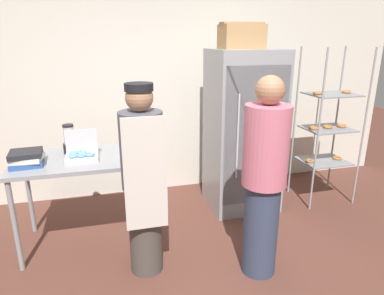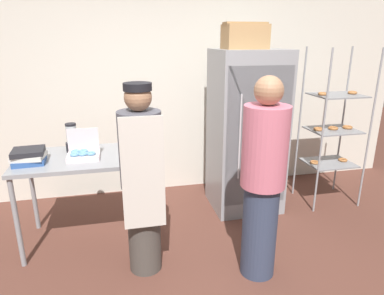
{
  "view_description": "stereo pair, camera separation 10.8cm",
  "coord_description": "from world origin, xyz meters",
  "px_view_note": "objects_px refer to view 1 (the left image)",
  "views": [
    {
      "loc": [
        -0.73,
        -2.01,
        1.93
      ],
      "look_at": [
        0.0,
        0.75,
        1.01
      ],
      "focal_mm": 32.0,
      "sensor_mm": 36.0,
      "label": 1
    },
    {
      "loc": [
        -0.63,
        -2.04,
        1.93
      ],
      "look_at": [
        0.0,
        0.75,
        1.01
      ],
      "focal_mm": 32.0,
      "sensor_mm": 36.0,
      "label": 2
    }
  ],
  "objects_px": {
    "refrigerator": "(243,132)",
    "cardboard_storage_box": "(242,36)",
    "person_baker": "(143,180)",
    "donut_box": "(82,155)",
    "baking_rack": "(328,128)",
    "binder_stack": "(26,158)",
    "person_customer": "(264,179)",
    "blender_pitcher": "(69,141)"
  },
  "relations": [
    {
      "from": "baking_rack",
      "to": "blender_pitcher",
      "type": "xyz_separation_m",
      "value": [
        -2.9,
        -0.09,
        0.09
      ]
    },
    {
      "from": "baking_rack",
      "to": "cardboard_storage_box",
      "type": "distance_m",
      "value": 1.53
    },
    {
      "from": "blender_pitcher",
      "to": "person_customer",
      "type": "distance_m",
      "value": 1.84
    },
    {
      "from": "baking_rack",
      "to": "donut_box",
      "type": "distance_m",
      "value": 2.8
    },
    {
      "from": "donut_box",
      "to": "person_customer",
      "type": "distance_m",
      "value": 1.61
    },
    {
      "from": "person_baker",
      "to": "person_customer",
      "type": "xyz_separation_m",
      "value": [
        0.93,
        -0.26,
        0.01
      ]
    },
    {
      "from": "binder_stack",
      "to": "person_baker",
      "type": "xyz_separation_m",
      "value": [
        0.94,
        -0.5,
        -0.1
      ]
    },
    {
      "from": "baking_rack",
      "to": "donut_box",
      "type": "bearing_deg",
      "value": -173.21
    },
    {
      "from": "baking_rack",
      "to": "person_customer",
      "type": "bearing_deg",
      "value": -141.02
    },
    {
      "from": "refrigerator",
      "to": "blender_pitcher",
      "type": "distance_m",
      "value": 1.87
    },
    {
      "from": "refrigerator",
      "to": "cardboard_storage_box",
      "type": "relative_size",
      "value": 4.07
    },
    {
      "from": "blender_pitcher",
      "to": "cardboard_storage_box",
      "type": "relative_size",
      "value": 0.63
    },
    {
      "from": "donut_box",
      "to": "binder_stack",
      "type": "height_order",
      "value": "donut_box"
    },
    {
      "from": "blender_pitcher",
      "to": "binder_stack",
      "type": "bearing_deg",
      "value": -142.78
    },
    {
      "from": "person_baker",
      "to": "cardboard_storage_box",
      "type": "bearing_deg",
      "value": 37.6
    },
    {
      "from": "blender_pitcher",
      "to": "person_baker",
      "type": "distance_m",
      "value": 0.98
    },
    {
      "from": "person_customer",
      "to": "refrigerator",
      "type": "bearing_deg",
      "value": 74.63
    },
    {
      "from": "donut_box",
      "to": "baking_rack",
      "type": "bearing_deg",
      "value": 6.79
    },
    {
      "from": "refrigerator",
      "to": "baking_rack",
      "type": "height_order",
      "value": "baking_rack"
    },
    {
      "from": "person_customer",
      "to": "donut_box",
      "type": "bearing_deg",
      "value": 151.17
    },
    {
      "from": "person_baker",
      "to": "baking_rack",
      "type": "bearing_deg",
      "value": 20.19
    },
    {
      "from": "baking_rack",
      "to": "cardboard_storage_box",
      "type": "relative_size",
      "value": 4.12
    },
    {
      "from": "donut_box",
      "to": "person_customer",
      "type": "height_order",
      "value": "person_customer"
    },
    {
      "from": "person_baker",
      "to": "person_customer",
      "type": "relative_size",
      "value": 0.96
    },
    {
      "from": "refrigerator",
      "to": "baking_rack",
      "type": "xyz_separation_m",
      "value": [
        1.04,
        -0.09,
        -0.0
      ]
    },
    {
      "from": "blender_pitcher",
      "to": "person_baker",
      "type": "xyz_separation_m",
      "value": [
        0.6,
        -0.76,
        -0.16
      ]
    },
    {
      "from": "binder_stack",
      "to": "person_baker",
      "type": "height_order",
      "value": "person_baker"
    },
    {
      "from": "baking_rack",
      "to": "person_customer",
      "type": "height_order",
      "value": "baking_rack"
    },
    {
      "from": "cardboard_storage_box",
      "to": "person_customer",
      "type": "relative_size",
      "value": 0.27
    },
    {
      "from": "baking_rack",
      "to": "cardboard_storage_box",
      "type": "height_order",
      "value": "cardboard_storage_box"
    },
    {
      "from": "baking_rack",
      "to": "person_baker",
      "type": "bearing_deg",
      "value": -159.81
    },
    {
      "from": "person_baker",
      "to": "refrigerator",
      "type": "bearing_deg",
      "value": 36.71
    },
    {
      "from": "person_baker",
      "to": "person_customer",
      "type": "height_order",
      "value": "person_customer"
    },
    {
      "from": "binder_stack",
      "to": "donut_box",
      "type": "bearing_deg",
      "value": 2.09
    },
    {
      "from": "binder_stack",
      "to": "person_baker",
      "type": "distance_m",
      "value": 1.07
    },
    {
      "from": "blender_pitcher",
      "to": "person_customer",
      "type": "relative_size",
      "value": 0.17
    },
    {
      "from": "cardboard_storage_box",
      "to": "person_baker",
      "type": "height_order",
      "value": "cardboard_storage_box"
    },
    {
      "from": "blender_pitcher",
      "to": "person_baker",
      "type": "relative_size",
      "value": 0.17
    },
    {
      "from": "binder_stack",
      "to": "person_customer",
      "type": "xyz_separation_m",
      "value": [
        1.87,
        -0.76,
        -0.09
      ]
    },
    {
      "from": "refrigerator",
      "to": "donut_box",
      "type": "bearing_deg",
      "value": -166.33
    },
    {
      "from": "baking_rack",
      "to": "blender_pitcher",
      "type": "bearing_deg",
      "value": -178.23
    },
    {
      "from": "refrigerator",
      "to": "cardboard_storage_box",
      "type": "bearing_deg",
      "value": -158.37
    }
  ]
}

